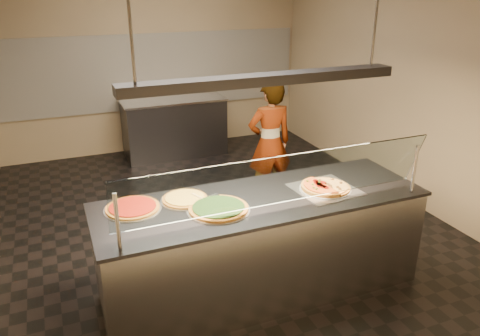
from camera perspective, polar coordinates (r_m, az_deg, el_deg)
name	(u,v)px	position (r m, az deg, el deg)	size (l,w,h in m)	color
ground	(219,224)	(5.57, -2.57, -6.88)	(5.00, 6.00, 0.02)	black
wall_back	(154,59)	(7.87, -10.47, 12.98)	(5.00, 0.02, 3.00)	#968161
wall_front	(416,227)	(2.56, 20.72, -6.73)	(5.00, 0.02, 3.00)	#968161
wall_right	(405,81)	(6.30, 19.52, 9.96)	(0.02, 6.00, 3.00)	#968161
tile_band	(155,71)	(7.88, -10.32, 11.52)	(4.90, 0.02, 1.20)	silver
serving_counter	(261,244)	(4.25, 2.60, -9.30)	(2.87, 0.94, 0.93)	#B7B7BC
sneeze_guard	(281,181)	(3.63, 5.07, -1.56)	(2.63, 0.18, 0.54)	#B7B7BC
perforated_tray	(325,189)	(4.25, 10.33, -2.50)	(0.56, 0.56, 0.01)	silver
half_pizza_pepperoni	(315,188)	(4.19, 9.15, -2.37)	(0.26, 0.45, 0.05)	#925A1F
half_pizza_sausage	(335,185)	(4.30, 11.49, -2.02)	(0.25, 0.45, 0.04)	#925A1F
pizza_spinach	(218,208)	(3.82, -2.65, -4.90)	(0.52, 0.52, 0.03)	silver
pizza_cheese	(185,198)	(4.01, -6.78, -3.70)	(0.41, 0.41, 0.03)	silver
pizza_tomato	(133,207)	(3.93, -12.97, -4.69)	(0.47, 0.47, 0.03)	silver
pizza_spatula	(204,197)	(3.99, -4.43, -3.49)	(0.24, 0.21, 0.02)	#B7B7BC
prep_table	(174,127)	(7.70, -8.02, 5.02)	(1.63, 0.74, 0.93)	#323237
worker	(270,143)	(5.83, 3.64, 3.04)	(0.58, 0.38, 1.58)	#27252A
heat_lamp_housing	(264,79)	(3.71, 2.99, 10.73)	(2.30, 0.18, 0.08)	#323237
lamp_rod_left	(129,8)	(3.34, -13.39, 18.41)	(0.02, 0.02, 1.01)	#B7B7BC
lamp_rod_right	(377,3)	(4.17, 16.39, 18.71)	(0.02, 0.02, 1.01)	#B7B7BC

